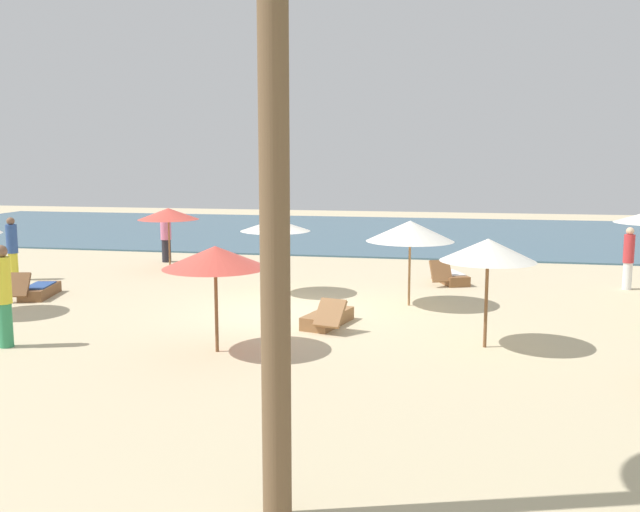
{
  "coord_description": "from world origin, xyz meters",
  "views": [
    {
      "loc": [
        3.68,
        -15.0,
        3.59
      ],
      "look_at": [
        0.38,
        1.78,
        1.1
      ],
      "focal_mm": 38.64,
      "sensor_mm": 36.0,
      "label": 1
    }
  ],
  "objects_px": {
    "lounger_2": "(328,318)",
    "lounger_4": "(449,277)",
    "umbrella_7": "(410,231)",
    "lounger_3": "(38,290)",
    "umbrella_6": "(168,214)",
    "person_0": "(12,248)",
    "umbrella_2": "(488,250)",
    "umbrella_5": "(275,225)",
    "umbrella_1": "(215,257)",
    "person_1": "(4,294)",
    "person_3": "(628,258)",
    "person_4": "(166,236)"
  },
  "relations": [
    {
      "from": "lounger_3",
      "to": "lounger_4",
      "type": "relative_size",
      "value": 1.0
    },
    {
      "from": "lounger_2",
      "to": "lounger_4",
      "type": "bearing_deg",
      "value": 65.79
    },
    {
      "from": "umbrella_5",
      "to": "person_0",
      "type": "bearing_deg",
      "value": 176.26
    },
    {
      "from": "umbrella_6",
      "to": "umbrella_7",
      "type": "height_order",
      "value": "umbrella_7"
    },
    {
      "from": "lounger_3",
      "to": "umbrella_2",
      "type": "bearing_deg",
      "value": -13.13
    },
    {
      "from": "umbrella_5",
      "to": "umbrella_7",
      "type": "distance_m",
      "value": 3.59
    },
    {
      "from": "umbrella_5",
      "to": "lounger_3",
      "type": "relative_size",
      "value": 1.13
    },
    {
      "from": "umbrella_6",
      "to": "lounger_4",
      "type": "height_order",
      "value": "umbrella_6"
    },
    {
      "from": "umbrella_2",
      "to": "lounger_2",
      "type": "height_order",
      "value": "umbrella_2"
    },
    {
      "from": "lounger_3",
      "to": "lounger_4",
      "type": "height_order",
      "value": "lounger_4"
    },
    {
      "from": "lounger_4",
      "to": "person_1",
      "type": "relative_size",
      "value": 0.89
    },
    {
      "from": "lounger_4",
      "to": "lounger_3",
      "type": "bearing_deg",
      "value": -158.64
    },
    {
      "from": "umbrella_2",
      "to": "umbrella_5",
      "type": "distance_m",
      "value": 6.64
    },
    {
      "from": "umbrella_6",
      "to": "lounger_2",
      "type": "height_order",
      "value": "umbrella_6"
    },
    {
      "from": "umbrella_6",
      "to": "lounger_2",
      "type": "relative_size",
      "value": 1.1
    },
    {
      "from": "umbrella_2",
      "to": "person_3",
      "type": "distance_m",
      "value": 7.79
    },
    {
      "from": "umbrella_6",
      "to": "person_0",
      "type": "distance_m",
      "value": 4.62
    },
    {
      "from": "umbrella_1",
      "to": "lounger_2",
      "type": "distance_m",
      "value": 3.27
    },
    {
      "from": "umbrella_6",
      "to": "person_3",
      "type": "relative_size",
      "value": 1.16
    },
    {
      "from": "person_0",
      "to": "person_3",
      "type": "height_order",
      "value": "person_0"
    },
    {
      "from": "lounger_3",
      "to": "person_1",
      "type": "distance_m",
      "value": 4.91
    },
    {
      "from": "umbrella_5",
      "to": "person_1",
      "type": "distance_m",
      "value": 7.01
    },
    {
      "from": "lounger_3",
      "to": "person_0",
      "type": "distance_m",
      "value": 3.1
    },
    {
      "from": "person_3",
      "to": "umbrella_5",
      "type": "bearing_deg",
      "value": -165.1
    },
    {
      "from": "umbrella_5",
      "to": "umbrella_1",
      "type": "bearing_deg",
      "value": -86.81
    },
    {
      "from": "umbrella_1",
      "to": "umbrella_2",
      "type": "height_order",
      "value": "umbrella_2"
    },
    {
      "from": "umbrella_6",
      "to": "person_0",
      "type": "bearing_deg",
      "value": -145.08
    },
    {
      "from": "lounger_2",
      "to": "person_4",
      "type": "xyz_separation_m",
      "value": [
        -7.04,
        7.73,
        0.73
      ]
    },
    {
      "from": "umbrella_2",
      "to": "lounger_4",
      "type": "xyz_separation_m",
      "value": [
        -0.72,
        6.63,
        -1.68
      ]
    },
    {
      "from": "umbrella_1",
      "to": "lounger_3",
      "type": "bearing_deg",
      "value": 148.18
    },
    {
      "from": "lounger_2",
      "to": "person_0",
      "type": "relative_size",
      "value": 0.97
    },
    {
      "from": "umbrella_7",
      "to": "lounger_3",
      "type": "height_order",
      "value": "umbrella_7"
    },
    {
      "from": "lounger_2",
      "to": "person_1",
      "type": "height_order",
      "value": "person_1"
    },
    {
      "from": "lounger_2",
      "to": "lounger_4",
      "type": "distance_m",
      "value": 6.09
    },
    {
      "from": "umbrella_6",
      "to": "lounger_2",
      "type": "bearing_deg",
      "value": -44.77
    },
    {
      "from": "umbrella_6",
      "to": "umbrella_7",
      "type": "bearing_deg",
      "value": -26.2
    },
    {
      "from": "person_1",
      "to": "person_3",
      "type": "height_order",
      "value": "person_1"
    },
    {
      "from": "lounger_4",
      "to": "person_0",
      "type": "xyz_separation_m",
      "value": [
        -12.49,
        -1.95,
        0.77
      ]
    },
    {
      "from": "umbrella_6",
      "to": "umbrella_7",
      "type": "distance_m",
      "value": 8.73
    },
    {
      "from": "umbrella_7",
      "to": "umbrella_2",
      "type": "bearing_deg",
      "value": -64.2
    },
    {
      "from": "umbrella_6",
      "to": "lounger_3",
      "type": "relative_size",
      "value": 1.12
    },
    {
      "from": "umbrella_6",
      "to": "person_0",
      "type": "relative_size",
      "value": 1.07
    },
    {
      "from": "lounger_2",
      "to": "person_0",
      "type": "xyz_separation_m",
      "value": [
        -10.0,
        3.61,
        0.77
      ]
    },
    {
      "from": "lounger_2",
      "to": "umbrella_7",
      "type": "bearing_deg",
      "value": 56.5
    },
    {
      "from": "umbrella_2",
      "to": "umbrella_6",
      "type": "height_order",
      "value": "umbrella_2"
    },
    {
      "from": "umbrella_2",
      "to": "lounger_2",
      "type": "distance_m",
      "value": 3.79
    },
    {
      "from": "umbrella_1",
      "to": "lounger_3",
      "type": "height_order",
      "value": "umbrella_1"
    },
    {
      "from": "lounger_3",
      "to": "person_4",
      "type": "relative_size",
      "value": 0.99
    },
    {
      "from": "umbrella_1",
      "to": "person_3",
      "type": "relative_size",
      "value": 1.16
    },
    {
      "from": "lounger_4",
      "to": "person_4",
      "type": "xyz_separation_m",
      "value": [
        -9.54,
        2.17,
        0.72
      ]
    }
  ]
}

